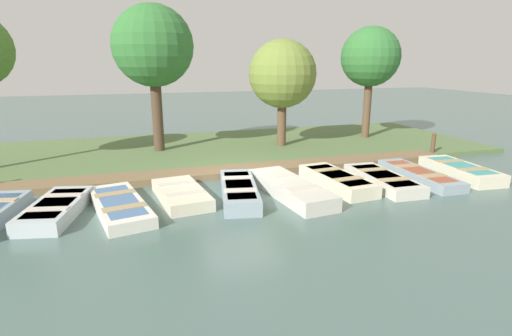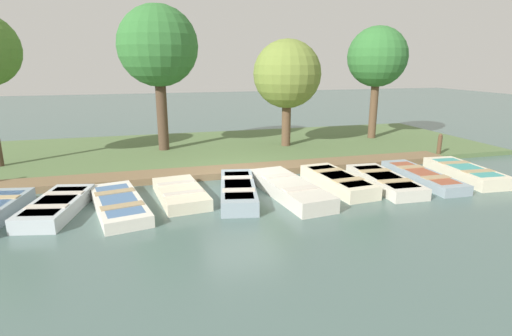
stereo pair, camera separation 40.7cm
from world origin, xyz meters
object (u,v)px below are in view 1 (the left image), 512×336
object	(u,v)px
rowboat_8	(419,175)
park_tree_center	(282,75)
rowboat_3	(181,194)
rowboat_6	(337,180)
rowboat_2	(120,206)
rowboat_4	(239,190)
rowboat_9	(460,170)
mooring_post_far	(433,145)
rowboat_1	(56,209)
park_tree_right	(371,58)
park_tree_left	(153,47)
rowboat_7	(382,179)
rowboat_5	(290,188)

from	to	relation	value
rowboat_8	park_tree_center	distance (m)	7.11
rowboat_3	rowboat_6	bearing A→B (deg)	80.62
rowboat_2	rowboat_4	xyz separation A→B (m)	(-0.14, 3.26, 0.05)
rowboat_9	mooring_post_far	distance (m)	2.93
rowboat_1	park_tree_right	size ratio (longest dim) A/B	0.53
rowboat_9	park_tree_right	world-z (taller)	park_tree_right
rowboat_9	park_tree_left	xyz separation A→B (m)	(-6.50, -9.53, 4.14)
rowboat_9	park_tree_left	size ratio (longest dim) A/B	0.51
rowboat_2	park_tree_left	distance (m)	7.88
rowboat_3	rowboat_6	world-z (taller)	rowboat_6
rowboat_8	rowboat_7	bearing A→B (deg)	-81.98
rowboat_4	rowboat_5	distance (m)	1.51
rowboat_8	rowboat_9	distance (m)	1.60
rowboat_8	park_tree_left	bearing A→B (deg)	-127.24
rowboat_6	rowboat_8	size ratio (longest dim) A/B	0.90
park_tree_left	park_tree_right	xyz separation A→B (m)	(-0.07, 9.96, -0.38)
rowboat_1	rowboat_7	size ratio (longest dim) A/B	0.91
mooring_post_far	park_tree_right	bearing A→B (deg)	-169.56
rowboat_9	park_tree_right	size ratio (longest dim) A/B	0.57
rowboat_3	mooring_post_far	bearing A→B (deg)	95.21
rowboat_4	park_tree_right	xyz separation A→B (m)	(-6.44, 8.21, 3.76)
rowboat_6	rowboat_9	world-z (taller)	rowboat_6
rowboat_3	mooring_post_far	distance (m)	10.79
rowboat_5	park_tree_right	xyz separation A→B (m)	(-6.72, 6.73, 3.75)
rowboat_6	park_tree_center	size ratio (longest dim) A/B	0.65
rowboat_8	park_tree_left	distance (m)	11.02
rowboat_5	rowboat_8	distance (m)	4.71
rowboat_6	park_tree_center	bearing A→B (deg)	171.51
rowboat_4	rowboat_7	world-z (taller)	rowboat_4
rowboat_7	mooring_post_far	size ratio (longest dim) A/B	3.16
rowboat_5	rowboat_6	xyz separation A→B (m)	(-0.36, 1.71, -0.01)
rowboat_3	rowboat_6	size ratio (longest dim) A/B	0.89
rowboat_4	rowboat_9	distance (m)	7.78
rowboat_5	rowboat_9	bearing A→B (deg)	84.60
park_tree_left	park_tree_right	distance (m)	9.97
rowboat_6	mooring_post_far	xyz separation A→B (m)	(-2.47, 5.74, 0.30)
park_tree_right	mooring_post_far	bearing A→B (deg)	10.44
rowboat_6	mooring_post_far	distance (m)	6.26
rowboat_6	mooring_post_far	bearing A→B (deg)	108.17
mooring_post_far	park_tree_center	xyz separation A→B (m)	(-3.24, -5.41, 2.75)
rowboat_1	rowboat_8	distance (m)	10.98
rowboat_1	park_tree_center	distance (m)	10.58
rowboat_1	rowboat_5	bearing A→B (deg)	99.67
rowboat_8	mooring_post_far	bearing A→B (deg)	134.79
rowboat_5	mooring_post_far	bearing A→B (deg)	104.05
rowboat_3	mooring_post_far	world-z (taller)	mooring_post_far
rowboat_8	park_tree_right	bearing A→B (deg)	164.21
rowboat_8	park_tree_right	distance (m)	7.78
rowboat_1	rowboat_2	world-z (taller)	rowboat_1
park_tree_center	park_tree_right	xyz separation A→B (m)	(-0.65, 4.69, 0.72)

